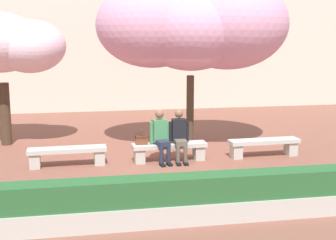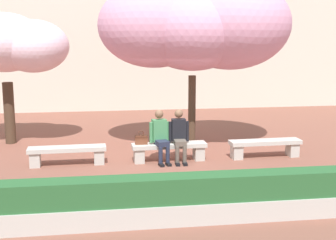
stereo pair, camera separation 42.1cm
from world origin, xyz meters
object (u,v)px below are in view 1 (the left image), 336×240
person_seated_left (161,134)px  stone_bench_west_end (67,154)px  handbag (142,139)px  stone_bench_near_west (169,149)px  stone_bench_center (264,145)px  person_seated_right (179,134)px  cherry_tree_main (194,26)px

person_seated_left → stone_bench_west_end: bearing=178.7°
stone_bench_west_end → handbag: (1.78, 0.01, 0.27)m
stone_bench_near_west → person_seated_left: (-0.23, -0.05, 0.39)m
stone_bench_center → handbag: (-3.16, 0.01, 0.27)m
person_seated_right → stone_bench_near_west: bearing=167.4°
stone_bench_center → cherry_tree_main: cherry_tree_main is taller
stone_bench_center → person_seated_left: size_ratio=1.44×
stone_bench_near_west → handbag: handbag is taller
stone_bench_near_west → cherry_tree_main: size_ratio=0.36×
cherry_tree_main → stone_bench_center: bearing=-42.9°
person_seated_left → handbag: person_seated_left is taller
stone_bench_near_west → stone_bench_center: size_ratio=1.00×
person_seated_right → handbag: (-0.93, 0.06, -0.12)m
stone_bench_west_end → person_seated_left: person_seated_left is taller
person_seated_right → cherry_tree_main: cherry_tree_main is taller
handbag → cherry_tree_main: size_ratio=0.07×
handbag → cherry_tree_main: (1.64, 1.41, 2.73)m
stone_bench_near_west → person_seated_right: bearing=-12.6°
person_seated_left → cherry_tree_main: bearing=51.5°
stone_bench_near_west → handbag: 0.74m
stone_bench_near_west → stone_bench_center: same height
person_seated_left → handbag: bearing=172.7°
person_seated_left → cherry_tree_main: 3.22m
person_seated_left → handbag: (-0.46, 0.06, -0.12)m
stone_bench_west_end → person_seated_right: bearing=-1.1°
handbag → stone_bench_center: bearing=-0.1°
person_seated_right → cherry_tree_main: bearing=64.4°
stone_bench_center → cherry_tree_main: (-1.53, 1.42, 3.00)m
stone_bench_near_west → cherry_tree_main: 3.45m
stone_bench_near_west → stone_bench_center: 2.47m
stone_bench_west_end → person_seated_left: size_ratio=1.44×
person_seated_left → person_seated_right: size_ratio=1.00×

